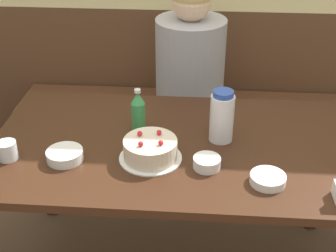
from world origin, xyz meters
TOP-DOWN VIEW (x-y plane):
  - bench_seat at (0.00, 0.83)m, footprint 1.93×0.38m
  - dining_table at (0.00, 0.00)m, footprint 1.51×0.84m
  - birthday_cake at (-0.09, -0.12)m, footprint 0.24×0.24m
  - water_pitcher at (0.18, 0.05)m, footprint 0.10×0.10m
  - soju_bottle at (-0.16, 0.10)m, footprint 0.06×0.06m
  - bowl_soup_white at (-0.42, -0.15)m, footprint 0.14×0.14m
  - bowl_rice_small at (0.34, -0.24)m, footprint 0.13×0.13m
  - bowl_side_dish at (0.12, -0.16)m, footprint 0.10×0.10m
  - glass_water_tall at (-0.64, -0.16)m, footprint 0.08×0.08m
  - person_pale_blue_shirt at (0.03, 0.68)m, footprint 0.36×0.36m

SIDE VIEW (x-z plane):
  - bench_seat at x=0.00m, z-range 0.00..0.48m
  - person_pale_blue_shirt at x=0.03m, z-range -0.01..1.21m
  - dining_table at x=0.00m, z-range 0.28..1.00m
  - bowl_rice_small at x=0.34m, z-range 0.72..0.76m
  - bowl_soup_white at x=-0.42m, z-range 0.72..0.76m
  - bowl_side_dish at x=0.12m, z-range 0.72..0.77m
  - glass_water_tall at x=-0.64m, z-range 0.72..0.80m
  - birthday_cake at x=-0.09m, z-range 0.71..0.82m
  - soju_bottle at x=-0.16m, z-range 0.72..0.91m
  - water_pitcher at x=0.18m, z-range 0.72..0.94m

